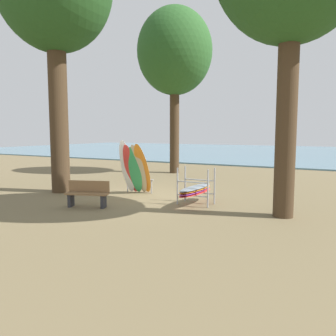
{
  "coord_description": "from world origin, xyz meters",
  "views": [
    {
      "loc": [
        7.0,
        -10.59,
        2.45
      ],
      "look_at": [
        1.01,
        0.45,
        1.1
      ],
      "focal_mm": 36.04,
      "sensor_mm": 36.0,
      "label": 1
    }
  ],
  "objects_px": {
    "leaning_board_pile": "(135,169)",
    "board_storage_rack": "(195,190)",
    "park_bench": "(88,193)",
    "tree_mid_behind": "(175,53)"
  },
  "relations": [
    {
      "from": "leaning_board_pile",
      "to": "park_bench",
      "type": "height_order",
      "value": "leaning_board_pile"
    },
    {
      "from": "tree_mid_behind",
      "to": "leaning_board_pile",
      "type": "relative_size",
      "value": 4.48
    },
    {
      "from": "tree_mid_behind",
      "to": "park_bench",
      "type": "xyz_separation_m",
      "value": [
        1.77,
        -9.56,
        -6.57
      ]
    },
    {
      "from": "tree_mid_behind",
      "to": "board_storage_rack",
      "type": "height_order",
      "value": "tree_mid_behind"
    },
    {
      "from": "board_storage_rack",
      "to": "park_bench",
      "type": "height_order",
      "value": "board_storage_rack"
    },
    {
      "from": "park_bench",
      "to": "tree_mid_behind",
      "type": "bearing_deg",
      "value": 100.46
    },
    {
      "from": "tree_mid_behind",
      "to": "board_storage_rack",
      "type": "xyz_separation_m",
      "value": [
        4.7,
        -7.51,
        -6.52
      ]
    },
    {
      "from": "tree_mid_behind",
      "to": "leaning_board_pile",
      "type": "height_order",
      "value": "tree_mid_behind"
    },
    {
      "from": "leaning_board_pile",
      "to": "board_storage_rack",
      "type": "bearing_deg",
      "value": -12.31
    },
    {
      "from": "park_bench",
      "to": "leaning_board_pile",
      "type": "bearing_deg",
      "value": 89.08
    }
  ]
}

